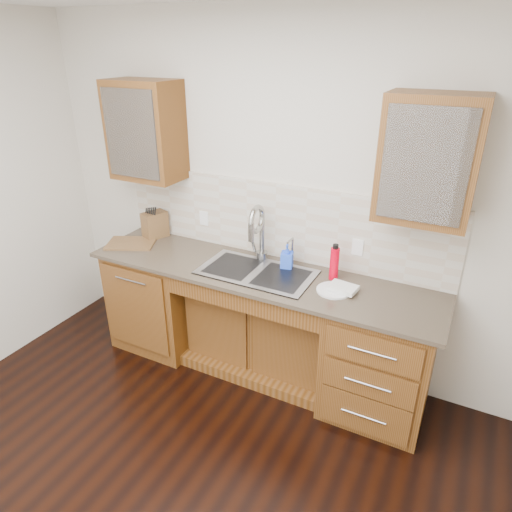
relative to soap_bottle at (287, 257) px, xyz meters
The scene contains 23 objects.
wall_back 0.44m from the soap_bottle, 127.07° to the left, with size 4.00×0.10×2.70m, color beige.
base_cabinet_left 1.26m from the soap_bottle, behind, with size 0.70×0.62×0.88m, color #593014.
base_cabinet_center 0.68m from the soap_bottle, 164.16° to the right, with size 1.20×0.44×0.70m, color #593014.
base_cabinet_right 0.98m from the soap_bottle, ahead, with size 0.70×0.62×0.88m, color #593014.
countertop 0.25m from the soap_bottle, 137.74° to the right, with size 2.70×0.65×0.03m, color #84705B.
backsplash 0.31m from the soap_bottle, 136.16° to the left, with size 2.70×0.02×0.59m, color beige.
sink 0.30m from the soap_bottle, 135.06° to the right, with size 0.84×0.46×0.19m, color #9E9EA5.
faucet 0.27m from the soap_bottle, 165.32° to the left, with size 0.04×0.04×0.40m, color #999993.
filter_tap 0.08m from the soap_bottle, 80.57° to the left, with size 0.02×0.02×0.24m, color #999993.
upper_cabinet_left 1.47m from the soap_bottle, behind, with size 0.55×0.34×0.75m, color #593014.
upper_cabinet_right 1.20m from the soap_bottle, ahead, with size 0.55×0.34×0.75m, color #593014.
outlet_left 0.84m from the soap_bottle, 169.72° to the left, with size 0.08×0.01×0.12m, color white.
outlet_right 0.52m from the soap_bottle, 17.11° to the left, with size 0.08×0.01×0.12m, color white.
soap_bottle is the anchor object (origin of this frame).
water_bottle 0.37m from the soap_bottle, ahead, with size 0.06×0.06×0.24m, color red.
plate 0.47m from the soap_bottle, 22.22° to the right, with size 0.24×0.24×0.01m, color white.
dish_towel 0.51m from the soap_bottle, 17.68° to the right, with size 0.19×0.14×0.03m, color #F3F6CC.
knife_block 1.25m from the soap_bottle, behind, with size 0.12×0.20×0.23m, color #916D48.
cutting_board 1.36m from the soap_bottle, behind, with size 0.38×0.27×0.02m, color brown.
cup_left_a 1.54m from the soap_bottle, behind, with size 0.13×0.13×0.11m, color silver.
cup_left_b 1.38m from the soap_bottle, behind, with size 0.10×0.10×0.09m, color white.
cup_right_a 1.07m from the soap_bottle, ahead, with size 0.11×0.11×0.09m, color white.
cup_right_b 1.25m from the soap_bottle, ahead, with size 0.10×0.10×0.10m, color silver.
Camera 1 is at (1.34, -1.25, 2.46)m, focal length 32.00 mm.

